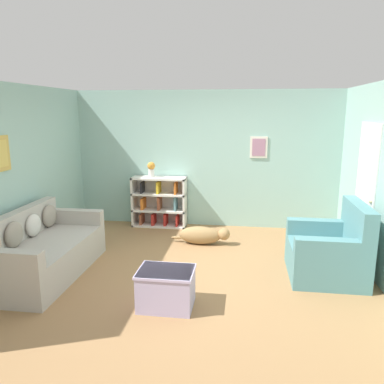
{
  "coord_description": "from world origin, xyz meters",
  "views": [
    {
      "loc": [
        0.75,
        -4.89,
        2.2
      ],
      "look_at": [
        0.0,
        0.4,
        1.05
      ],
      "focal_mm": 35.0,
      "sensor_mm": 36.0,
      "label": 1
    }
  ],
  "objects_px": {
    "dog": "(203,235)",
    "coffee_table": "(166,287)",
    "bookshelf": "(160,202)",
    "recliner_chair": "(331,252)",
    "vase": "(151,169)",
    "couch": "(41,252)"
  },
  "relations": [
    {
      "from": "couch",
      "to": "recliner_chair",
      "type": "bearing_deg",
      "value": 7.16
    },
    {
      "from": "recliner_chair",
      "to": "vase",
      "type": "xyz_separation_m",
      "value": [
        -2.95,
        1.92,
        0.78
      ]
    },
    {
      "from": "recliner_chair",
      "to": "dog",
      "type": "distance_m",
      "value": 2.12
    },
    {
      "from": "recliner_chair",
      "to": "vase",
      "type": "distance_m",
      "value": 3.6
    },
    {
      "from": "bookshelf",
      "to": "coffee_table",
      "type": "height_order",
      "value": "bookshelf"
    },
    {
      "from": "bookshelf",
      "to": "dog",
      "type": "distance_m",
      "value": 1.37
    },
    {
      "from": "recliner_chair",
      "to": "bookshelf",
      "type": "bearing_deg",
      "value": 145.33
    },
    {
      "from": "couch",
      "to": "vase",
      "type": "bearing_deg",
      "value": 68.29
    },
    {
      "from": "coffee_table",
      "to": "vase",
      "type": "xyz_separation_m",
      "value": [
        -0.92,
        3.03,
        0.9
      ]
    },
    {
      "from": "recliner_chair",
      "to": "dog",
      "type": "xyz_separation_m",
      "value": [
        -1.85,
        1.01,
        -0.2
      ]
    },
    {
      "from": "dog",
      "to": "coffee_table",
      "type": "bearing_deg",
      "value": -94.82
    },
    {
      "from": "bookshelf",
      "to": "dog",
      "type": "height_order",
      "value": "bookshelf"
    },
    {
      "from": "couch",
      "to": "dog",
      "type": "relative_size",
      "value": 1.92
    },
    {
      "from": "bookshelf",
      "to": "recliner_chair",
      "type": "distance_m",
      "value": 3.41
    },
    {
      "from": "couch",
      "to": "vase",
      "type": "height_order",
      "value": "vase"
    },
    {
      "from": "couch",
      "to": "coffee_table",
      "type": "relative_size",
      "value": 3.05
    },
    {
      "from": "couch",
      "to": "bookshelf",
      "type": "bearing_deg",
      "value": 65.62
    },
    {
      "from": "bookshelf",
      "to": "coffee_table",
      "type": "xyz_separation_m",
      "value": [
        0.78,
        -3.05,
        -0.23
      ]
    },
    {
      "from": "couch",
      "to": "vase",
      "type": "relative_size",
      "value": 6.62
    },
    {
      "from": "recliner_chair",
      "to": "dog",
      "type": "bearing_deg",
      "value": 151.31
    },
    {
      "from": "vase",
      "to": "recliner_chair",
      "type": "bearing_deg",
      "value": -33.03
    },
    {
      "from": "dog",
      "to": "vase",
      "type": "xyz_separation_m",
      "value": [
        -1.1,
        0.9,
        0.98
      ]
    }
  ]
}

